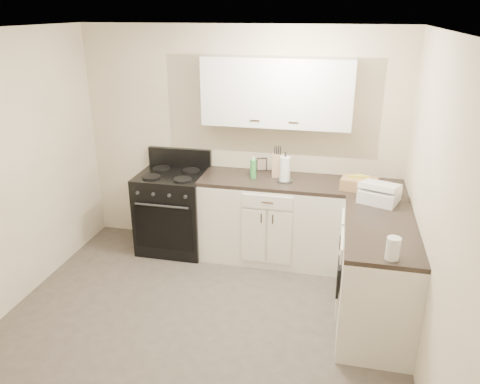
% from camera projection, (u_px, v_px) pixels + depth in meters
% --- Properties ---
extents(floor, '(3.60, 3.60, 0.00)m').
position_uv_depth(floor, '(195.00, 334.00, 4.07)').
color(floor, '#473F38').
rests_on(floor, ground).
extents(ceiling, '(3.60, 3.60, 0.00)m').
position_uv_depth(ceiling, '(182.00, 31.00, 3.15)').
color(ceiling, white).
rests_on(ceiling, wall_back).
extents(wall_back, '(3.60, 0.00, 3.60)m').
position_uv_depth(wall_back, '(240.00, 142.00, 5.25)').
color(wall_back, beige).
rests_on(wall_back, ground).
extents(wall_right, '(0.00, 3.60, 3.60)m').
position_uv_depth(wall_right, '(436.00, 224.00, 3.25)').
color(wall_right, beige).
rests_on(wall_right, ground).
extents(wall_front, '(3.60, 0.00, 3.60)m').
position_uv_depth(wall_front, '(55.00, 362.00, 1.98)').
color(wall_front, beige).
rests_on(wall_front, ground).
extents(base_cabinets_back, '(1.55, 0.60, 0.90)m').
position_uv_depth(base_cabinets_back, '(271.00, 221.00, 5.18)').
color(base_cabinets_back, silver).
rests_on(base_cabinets_back, floor).
extents(base_cabinets_right, '(0.60, 1.90, 0.90)m').
position_uv_depth(base_cabinets_right, '(374.00, 260.00, 4.38)').
color(base_cabinets_right, silver).
rests_on(base_cabinets_right, floor).
extents(countertop_back, '(1.55, 0.60, 0.04)m').
position_uv_depth(countertop_back, '(272.00, 181.00, 5.01)').
color(countertop_back, black).
rests_on(countertop_back, base_cabinets_back).
extents(countertop_right, '(0.60, 1.90, 0.04)m').
position_uv_depth(countertop_right, '(379.00, 214.00, 4.20)').
color(countertop_right, black).
rests_on(countertop_right, base_cabinets_right).
extents(upper_cabinets, '(1.55, 0.30, 0.70)m').
position_uv_depth(upper_cabinets, '(277.00, 92.00, 4.81)').
color(upper_cabinets, white).
rests_on(upper_cabinets, wall_back).
extents(stove, '(0.75, 0.65, 0.91)m').
position_uv_depth(stove, '(174.00, 212.00, 5.39)').
color(stove, black).
rests_on(stove, floor).
extents(knife_block, '(0.13, 0.12, 0.25)m').
position_uv_depth(knife_block, '(277.00, 166.00, 5.04)').
color(knife_block, tan).
rests_on(knife_block, countertop_back).
extents(paper_towel, '(0.13, 0.13, 0.27)m').
position_uv_depth(paper_towel, '(285.00, 169.00, 4.90)').
color(paper_towel, white).
rests_on(paper_towel, countertop_back).
extents(soap_bottle, '(0.08, 0.08, 0.21)m').
position_uv_depth(soap_bottle, '(253.00, 169.00, 5.00)').
color(soap_bottle, green).
rests_on(soap_bottle, countertop_back).
extents(picture_frame, '(0.12, 0.07, 0.15)m').
position_uv_depth(picture_frame, '(262.00, 164.00, 5.25)').
color(picture_frame, black).
rests_on(picture_frame, countertop_back).
extents(wicker_basket, '(0.38, 0.29, 0.11)m').
position_uv_depth(wicker_basket, '(359.00, 184.00, 4.70)').
color(wicker_basket, '#AC8051').
rests_on(wicker_basket, countertop_right).
extents(countertop_grill, '(0.42, 0.41, 0.12)m').
position_uv_depth(countertop_grill, '(379.00, 195.00, 4.41)').
color(countertop_grill, white).
rests_on(countertop_grill, countertop_right).
extents(glass_jar, '(0.12, 0.12, 0.17)m').
position_uv_depth(glass_jar, '(393.00, 248.00, 3.39)').
color(glass_jar, silver).
rests_on(glass_jar, countertop_right).
extents(oven_mitt_near, '(0.02, 0.16, 0.27)m').
position_uv_depth(oven_mitt_near, '(338.00, 280.00, 3.92)').
color(oven_mitt_near, black).
rests_on(oven_mitt_near, base_cabinets_right).
extents(oven_mitt_far, '(0.02, 0.15, 0.26)m').
position_uv_depth(oven_mitt_far, '(338.00, 273.00, 4.02)').
color(oven_mitt_far, black).
rests_on(oven_mitt_far, base_cabinets_right).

